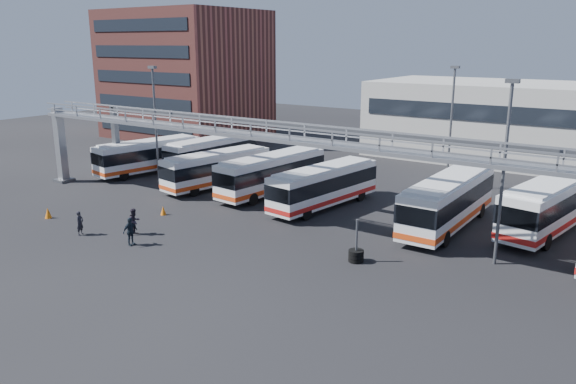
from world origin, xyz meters
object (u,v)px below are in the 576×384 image
Objects in this scene: bus_4 at (324,185)px; bus_6 at (448,200)px; bus_1 at (212,152)px; tire_stack at (356,255)px; bus_3 at (272,172)px; bus_0 at (149,155)px; cone_right at (163,210)px; bus_7 at (551,203)px; pedestrian_d at (130,231)px; light_pole_left at (156,122)px; pedestrian_b at (134,222)px; light_pole_back at (451,121)px; pedestrian_a at (80,223)px; light_pole_mid at (504,164)px; cone_left at (48,213)px; bus_2 at (217,168)px.

bus_6 is (9.30, 0.49, 0.18)m from bus_4.
bus_1 is at bearing 170.20° from bus_6.
bus_3 is at bearing 143.92° from tire_stack.
bus_0 is 14.16m from cone_right.
bus_7 is 6.62× the size of pedestrian_d.
light_pole_left is at bearing -149.49° from bus_3.
light_pole_left reaches higher than pedestrian_d.
pedestrian_b is at bearing 44.18° from pedestrian_d.
pedestrian_a is (-15.36, -25.11, -4.93)m from light_pole_back.
bus_4 reaches higher than pedestrian_d.
bus_0 reaches higher than pedestrian_d.
pedestrian_d is at bearing -50.11° from light_pole_left.
light_pole_mid is at bearing -46.49° from bus_6.
bus_6 is 27.72m from cone_left.
bus_6 is 17.32× the size of cone_right.
bus_4 is 19.89m from cone_left.
light_pole_left is 0.98× the size of bus_2.
light_pole_left is 9.17m from bus_1.
pedestrian_a is at bearing -156.60° from light_pole_mid.
tire_stack is (12.62, 5.43, -0.46)m from pedestrian_d.
bus_3 is at bearing 178.90° from bus_6.
pedestrian_b is at bearing -90.12° from bus_3.
bus_6 is (23.61, 3.68, -3.81)m from light_pole_left.
pedestrian_a is (-24.74, -17.85, -1.12)m from bus_7.
bus_1 is 1.01× the size of bus_2.
light_pole_left reaches higher than bus_7.
light_pole_mid is 21.97m from pedestrian_d.
tire_stack reaches higher than cone_left.
bus_7 reaches higher than cone_right.
pedestrian_a is (-4.21, -15.16, -1.01)m from bus_3.
bus_6 is at bearing -5.87° from bus_1.
light_pole_back reaches higher than bus_1.
bus_3 is 15.77m from pedestrian_a.
bus_0 is at bearing -127.16° from bus_1.
bus_7 is at bearing 13.36° from bus_3.
bus_2 is at bearing -15.03° from pedestrian_a.
pedestrian_a is at bearing 99.66° from pedestrian_d.
bus_3 is 0.94× the size of bus_7.
tire_stack is at bearing -64.79° from pedestrian_d.
cone_right is (-1.67, 4.03, -0.54)m from pedestrian_b.
cone_right is at bearing -169.70° from light_pole_mid.
light_pole_back is 0.98× the size of bus_1.
light_pole_back is 0.87× the size of bus_7.
light_pole_mid is 0.98× the size of bus_2.
bus_7 reaches higher than cone_left.
bus_4 is at bearing -32.04° from pedestrian_b.
light_pole_mid reaches higher than bus_7.
bus_1 is at bearing 162.68° from light_pole_mid.
bus_4 is 15.48m from bus_7.
bus_0 is 0.97× the size of bus_3.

